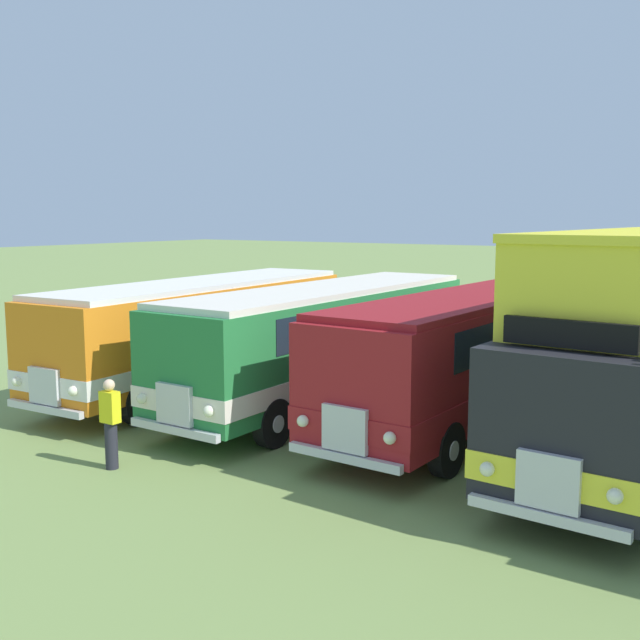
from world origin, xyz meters
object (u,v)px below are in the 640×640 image
object	(u,v)px
bus_second_in_row	(328,335)
bus_first_in_row	(204,325)
marshal_person	(111,423)
bus_third_in_row	(466,351)

from	to	relation	value
bus_second_in_row	bus_first_in_row	bearing A→B (deg)	-173.72
bus_first_in_row	marshal_person	distance (m)	6.96
bus_third_in_row	bus_second_in_row	bearing A→B (deg)	176.87
bus_third_in_row	bus_first_in_row	bearing A→B (deg)	-178.41
bus_second_in_row	marshal_person	bearing A→B (deg)	-96.06
marshal_person	bus_second_in_row	bearing A→B (deg)	83.94
bus_second_in_row	marshal_person	xyz separation A→B (m)	(-0.70, -6.58, -0.87)
bus_first_in_row	marshal_person	size ratio (longest dim) A/B	6.33
bus_second_in_row	bus_third_in_row	size ratio (longest dim) A/B	1.10
bus_first_in_row	marshal_person	world-z (taller)	bus_first_in_row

